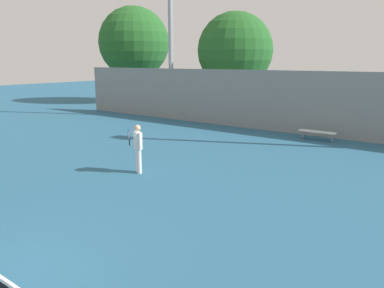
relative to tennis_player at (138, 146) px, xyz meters
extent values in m
cylinder|color=silver|center=(-0.08, 0.05, -0.49)|extent=(0.14, 0.14, 0.80)
cylinder|color=silver|center=(0.09, -0.04, -0.49)|extent=(0.14, 0.14, 0.80)
cube|color=white|center=(0.00, 0.01, 0.19)|extent=(0.39, 0.34, 0.55)
cylinder|color=white|center=(-0.19, 0.11, 0.19)|extent=(0.10, 0.10, 0.54)
cylinder|color=white|center=(0.20, -0.10, 0.19)|extent=(0.10, 0.10, 0.54)
sphere|color=#DBAD89|center=(0.00, 0.01, 0.60)|extent=(0.21, 0.21, 0.21)
cylinder|color=black|center=(-0.13, -0.24, 0.16)|extent=(0.03, 0.03, 0.22)
torus|color=#28519E|center=(-0.13, -0.24, 0.41)|extent=(0.29, 0.17, 0.31)
cylinder|color=silver|center=(-0.13, -0.24, 0.41)|extent=(0.24, 0.13, 0.27)
cube|color=white|center=(2.98, 8.59, -0.49)|extent=(1.68, 0.40, 0.04)
cylinder|color=gray|center=(2.30, 8.59, -0.70)|extent=(0.06, 0.06, 0.38)
cylinder|color=gray|center=(3.65, 8.59, -0.70)|extent=(0.06, 0.06, 0.38)
cylinder|color=#939399|center=(-7.07, 10.14, 4.10)|extent=(0.29, 0.29, 9.98)
cube|color=gray|center=(2.58, 9.53, 0.67)|extent=(32.76, 0.06, 3.12)
cylinder|color=brown|center=(-15.39, 15.18, 0.45)|extent=(0.47, 0.47, 2.69)
sphere|color=#235B23|center=(-15.39, 15.18, 4.21)|extent=(6.03, 6.03, 6.03)
cylinder|color=brown|center=(-4.34, 13.40, 0.25)|extent=(0.32, 0.32, 2.28)
sphere|color=#235B23|center=(-4.34, 13.40, 3.35)|extent=(4.92, 4.92, 4.92)
camera|label=1|loc=(8.48, -8.39, 2.71)|focal=35.00mm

